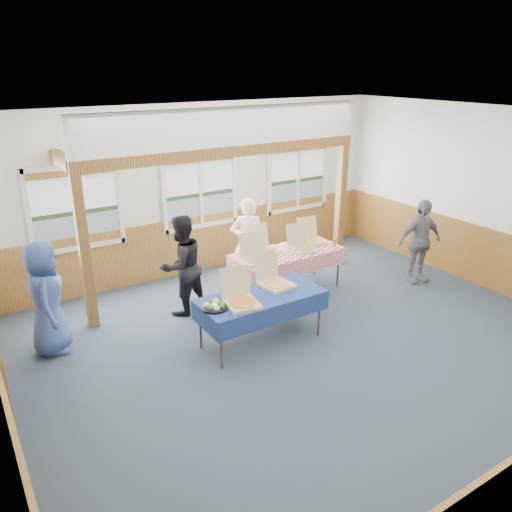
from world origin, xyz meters
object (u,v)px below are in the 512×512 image
(woman_black, at_px, (182,265))
(table_left, at_px, (261,299))
(person_grey, at_px, (419,241))
(man_blue, at_px, (46,298))
(woman_white, at_px, (247,243))
(table_right, at_px, (287,254))

(woman_black, bearing_deg, table_left, 95.35)
(person_grey, bearing_deg, man_blue, -179.59)
(woman_white, xyz_separation_m, person_grey, (2.76, -1.53, -0.04))
(table_left, bearing_deg, man_blue, 168.33)
(table_left, relative_size, woman_black, 1.20)
(woman_white, xyz_separation_m, man_blue, (-3.52, -0.43, -0.00))
(woman_white, xyz_separation_m, woman_black, (-1.44, -0.34, -0.00))
(man_blue, bearing_deg, woman_black, -74.74)
(woman_black, xyz_separation_m, man_blue, (-2.08, -0.09, 0.00))
(man_blue, bearing_deg, person_grey, -87.07)
(woman_white, bearing_deg, woman_black, 34.85)
(woman_black, bearing_deg, woman_white, 178.31)
(woman_black, relative_size, person_grey, 1.05)
(table_left, xyz_separation_m, person_grey, (3.65, 0.30, 0.09))
(table_right, height_order, man_blue, man_blue)
(woman_black, relative_size, man_blue, 1.00)
(table_left, relative_size, woman_white, 1.20)
(table_left, height_order, table_right, same)
(woman_black, bearing_deg, person_grey, 149.11)
(woman_black, height_order, man_blue, man_blue)
(table_left, xyz_separation_m, woman_white, (0.89, 1.83, 0.13))
(table_right, distance_m, man_blue, 3.99)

